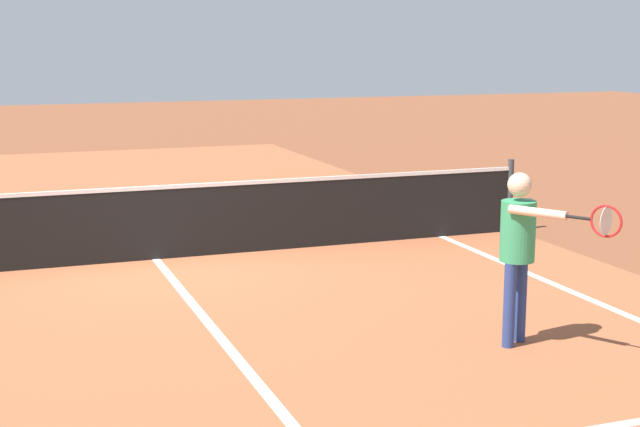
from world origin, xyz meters
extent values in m
plane|color=brown|center=(0.00, 0.00, 0.00)|extent=(60.00, 60.00, 0.00)
cube|color=#9E5433|center=(0.00, 0.00, 0.00)|extent=(10.62, 24.40, 0.00)
cube|color=white|center=(0.00, -3.20, 0.00)|extent=(0.10, 6.40, 0.01)
cylinder|color=#33383D|center=(5.22, 0.00, 0.54)|extent=(0.09, 0.09, 1.07)
cube|color=black|center=(0.00, 0.00, 0.46)|extent=(10.43, 0.02, 0.91)
cube|color=white|center=(0.00, 0.00, 0.94)|extent=(10.43, 0.03, 0.05)
cylinder|color=navy|center=(2.62, -4.46, 0.40)|extent=(0.11, 0.11, 0.80)
cylinder|color=navy|center=(2.43, -4.57, 0.40)|extent=(0.11, 0.11, 0.80)
cylinder|color=#338C59|center=(2.53, -4.51, 1.07)|extent=(0.32, 0.32, 0.56)
sphere|color=beige|center=(2.53, -4.51, 1.50)|extent=(0.22, 0.22, 0.22)
cylinder|color=beige|center=(2.67, -4.43, 1.08)|extent=(0.08, 0.08, 0.54)
cylinder|color=beige|center=(2.52, -4.83, 1.30)|extent=(0.35, 0.51, 0.08)
cylinder|color=black|center=(2.71, -5.16, 1.30)|extent=(0.14, 0.20, 0.03)
torus|color=red|center=(2.84, -5.37, 1.30)|extent=(0.16, 0.25, 0.28)
cylinder|color=silver|center=(2.84, -5.37, 1.30)|extent=(0.22, 0.13, 0.25)
camera|label=1|loc=(-2.02, -11.72, 2.81)|focal=52.46mm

